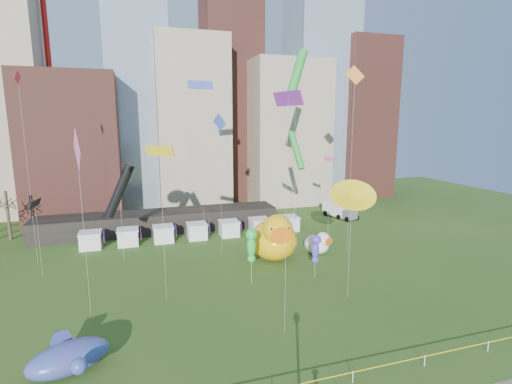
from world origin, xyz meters
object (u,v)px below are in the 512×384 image
object	(u,v)px
big_duck	(274,238)
small_duck	(318,243)
seahorse_green	(252,243)
whale_inflatable	(68,356)
seahorse_purple	(316,247)
box_truck	(339,209)

from	to	relation	value
big_duck	small_duck	xyz separation A→B (m)	(6.39, 0.34, -1.48)
seahorse_green	big_duck	bearing A→B (deg)	68.42
small_duck	whale_inflatable	distance (m)	32.89
seahorse_green	whale_inflatable	distance (m)	20.08
big_duck	small_duck	world-z (taller)	big_duck
seahorse_purple	whale_inflatable	bearing A→B (deg)	-149.33
big_duck	whale_inflatable	size ratio (longest dim) A/B	1.24
big_duck	seahorse_green	xyz separation A→B (m)	(-4.94, -6.32, 1.79)
big_duck	seahorse_purple	bearing A→B (deg)	-63.14
seahorse_green	whale_inflatable	size ratio (longest dim) A/B	0.89
big_duck	small_duck	distance (m)	6.57
small_duck	seahorse_green	distance (m)	13.54
seahorse_green	box_truck	world-z (taller)	seahorse_green
whale_inflatable	seahorse_green	bearing A→B (deg)	9.66
small_duck	whale_inflatable	bearing A→B (deg)	-170.31
big_duck	seahorse_purple	distance (m)	7.38
seahorse_purple	seahorse_green	bearing A→B (deg)	-175.65
small_duck	whale_inflatable	size ratio (longest dim) A/B	0.65
small_duck	seahorse_green	xyz separation A→B (m)	(-11.33, -6.65, 3.27)
small_duck	whale_inflatable	xyz separation A→B (m)	(-28.22, -16.90, -0.33)
small_duck	seahorse_green	size ratio (longest dim) A/B	0.73
small_duck	seahorse_purple	bearing A→B (deg)	-139.79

